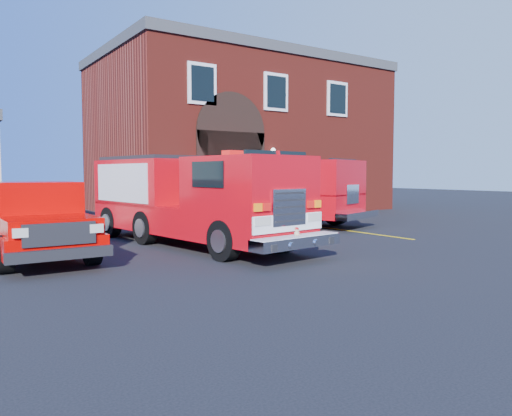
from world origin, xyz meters
TOP-DOWN VIEW (x-y plane):
  - ground at (0.00, 0.00)m, footprint 100.00×100.00m
  - parking_stripe_near at (6.50, 1.00)m, footprint 0.12×3.00m
  - parking_stripe_mid at (6.50, 4.00)m, footprint 0.12×3.00m
  - parking_stripe_far at (6.50, 7.00)m, footprint 0.12×3.00m
  - fire_station at (8.99, 13.98)m, footprint 15.20×10.20m
  - fire_engine at (0.16, 2.52)m, footprint 3.52×8.86m
  - pickup_truck at (-4.08, 2.66)m, footprint 2.08×5.77m
  - secondary_truck at (5.52, 6.58)m, footprint 5.39×8.98m

SIDE VIEW (x-z plane):
  - ground at x=0.00m, z-range 0.00..0.00m
  - parking_stripe_near at x=6.50m, z-range 0.00..0.01m
  - parking_stripe_mid at x=6.50m, z-range 0.00..0.01m
  - parking_stripe_far at x=6.50m, z-range 0.00..0.01m
  - pickup_truck at x=-4.08m, z-range -0.05..1.84m
  - fire_engine at x=0.16m, z-range 0.05..2.70m
  - secondary_truck at x=5.52m, z-range 0.13..2.91m
  - fire_station at x=8.99m, z-range 0.03..8.48m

